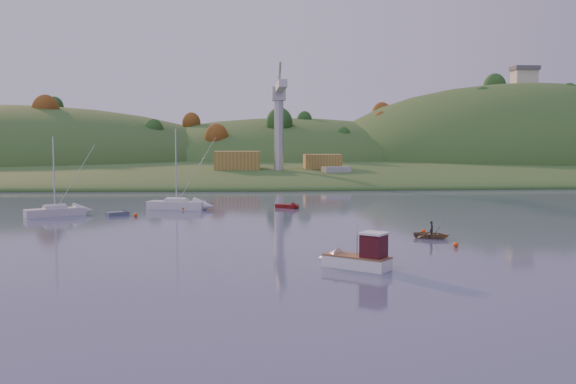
{
  "coord_description": "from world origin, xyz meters",
  "views": [
    {
      "loc": [
        -5.89,
        -33.61,
        10.12
      ],
      "look_at": [
        -1.14,
        38.78,
        4.13
      ],
      "focal_mm": 40.0,
      "sensor_mm": 36.0,
      "label": 1
    }
  ],
  "objects": [
    {
      "name": "buoy_0",
      "position": [
        13.73,
        24.71,
        0.25
      ],
      "size": [
        0.5,
        0.5,
        0.5
      ],
      "primitive_type": "sphere",
      "color": "#F3400C",
      "rests_on": "ground"
    },
    {
      "name": "ground",
      "position": [
        0.0,
        0.0,
        0.0
      ],
      "size": [
        500.0,
        500.0,
        0.0
      ],
      "primitive_type": "plane",
      "color": "#343A56",
      "rests_on": "ground"
    },
    {
      "name": "sailboat_far",
      "position": [
        -15.95,
        59.54,
        0.75
      ],
      "size": [
        8.76,
        4.71,
        11.64
      ],
      "rotation": [
        0.0,
        0.0,
        -0.28
      ],
      "color": "silver",
      "rests_on": "ground"
    },
    {
      "name": "buoy_2",
      "position": [
        -20.32,
        50.58,
        0.25
      ],
      "size": [
        0.5,
        0.5,
        0.5
      ],
      "primitive_type": "sphere",
      "color": "#F3400C",
      "rests_on": "ground"
    },
    {
      "name": "shore_slope",
      "position": [
        0.0,
        165.0,
        0.0
      ],
      "size": [
        640.0,
        150.0,
        7.0
      ],
      "primitive_type": "ellipsoid",
      "color": "#304D1E",
      "rests_on": "ground"
    },
    {
      "name": "hill_right",
      "position": [
        95.0,
        195.0,
        0.0
      ],
      "size": [
        150.0,
        130.0,
        60.0
      ],
      "primitive_type": "ellipsoid",
      "color": "#304D1E",
      "rests_on": "ground"
    },
    {
      "name": "dock_crane",
      "position": [
        2.0,
        118.39,
        17.17
      ],
      "size": [
        3.2,
        28.0,
        20.3
      ],
      "color": "#B7B7BC",
      "rests_on": "wharf"
    },
    {
      "name": "grey_dinghy",
      "position": [
        -22.47,
        52.71,
        0.25
      ],
      "size": [
        3.39,
        2.78,
        1.22
      ],
      "rotation": [
        0.0,
        0.0,
        0.57
      ],
      "color": "#515F6B",
      "rests_on": "ground"
    },
    {
      "name": "shed_west",
      "position": [
        -8.0,
        123.0,
        4.8
      ],
      "size": [
        11.0,
        8.0,
        4.8
      ],
      "primitive_type": "cube",
      "color": "olive",
      "rests_on": "wharf"
    },
    {
      "name": "red_tender",
      "position": [
        0.69,
        59.68,
        0.27
      ],
      "size": [
        3.93,
        3.3,
        1.32
      ],
      "rotation": [
        0.0,
        0.0,
        -0.61
      ],
      "color": "#5E0F0D",
      "rests_on": "ground"
    },
    {
      "name": "sailboat_near",
      "position": [
        -31.05,
        52.14,
        0.69
      ],
      "size": [
        7.66,
        5.71,
        10.45
      ],
      "rotation": [
        0.0,
        0.0,
        0.52
      ],
      "color": "silver",
      "rests_on": "ground"
    },
    {
      "name": "canoe",
      "position": [
        13.07,
        30.36,
        0.37
      ],
      "size": [
        4.36,
        3.87,
        0.75
      ],
      "primitive_type": "imported",
      "rotation": [
        0.0,
        0.0,
        1.13
      ],
      "color": "olive",
      "rests_on": "ground"
    },
    {
      "name": "shed_east",
      "position": [
        13.0,
        124.0,
        4.4
      ],
      "size": [
        9.0,
        7.0,
        4.0
      ],
      "primitive_type": "cube",
      "color": "olive",
      "rests_on": "wharf"
    },
    {
      "name": "paddler",
      "position": [
        13.07,
        30.36,
        0.75
      ],
      "size": [
        0.56,
        0.65,
        1.5
      ],
      "primitive_type": "imported",
      "rotation": [
        0.0,
        0.0,
        1.13
      ],
      "color": "black",
      "rests_on": "ground"
    },
    {
      "name": "wharf",
      "position": [
        5.0,
        122.0,
        1.2
      ],
      "size": [
        42.0,
        16.0,
        2.4
      ],
      "primitive_type": "cube",
      "color": "slate",
      "rests_on": "ground"
    },
    {
      "name": "hill_left",
      "position": [
        -90.0,
        200.0,
        0.0
      ],
      "size": [
        170.0,
        140.0,
        44.0
      ],
      "primitive_type": "ellipsoid",
      "color": "#304D1E",
      "rests_on": "ground"
    },
    {
      "name": "fishing_boat",
      "position": [
        2.44,
        15.88,
        0.87
      ],
      "size": [
        6.04,
        5.37,
        3.95
      ],
      "rotation": [
        0.0,
        0.0,
        2.47
      ],
      "color": "white",
      "rests_on": "ground"
    },
    {
      "name": "hilltop_house",
      "position": [
        95.0,
        195.0,
        33.4
      ],
      "size": [
        9.0,
        7.0,
        6.45
      ],
      "color": "beige",
      "rests_on": "hill_right"
    },
    {
      "name": "far_shore",
      "position": [
        0.0,
        230.0,
        0.0
      ],
      "size": [
        620.0,
        220.0,
        1.5
      ],
      "primitive_type": "cube",
      "color": "#304D1E",
      "rests_on": "ground"
    },
    {
      "name": "work_vessel",
      "position": [
        15.0,
        113.84,
        1.35
      ],
      "size": [
        15.61,
        9.11,
        3.79
      ],
      "rotation": [
        0.0,
        0.0,
        0.28
      ],
      "color": "slate",
      "rests_on": "ground"
    },
    {
      "name": "buoy_1",
      "position": [
        13.08,
        33.51,
        0.25
      ],
      "size": [
        0.5,
        0.5,
        0.5
      ],
      "primitive_type": "sphere",
      "color": "#F3400C",
      "rests_on": "ground"
    },
    {
      "name": "buoy_3",
      "position": [
        -14.8,
        58.09,
        0.25
      ],
      "size": [
        0.5,
        0.5,
        0.5
      ],
      "primitive_type": "sphere",
      "color": "#F3400C",
      "rests_on": "ground"
    },
    {
      "name": "hill_center",
      "position": [
        10.0,
        210.0,
        0.0
      ],
      "size": [
        140.0,
        120.0,
        36.0
      ],
      "primitive_type": "ellipsoid",
      "color": "#304D1E",
      "rests_on": "ground"
    },
    {
      "name": "hillside_trees",
      "position": [
        0.0,
        185.0,
        0.0
      ],
      "size": [
        280.0,
        50.0,
        32.0
      ],
      "primitive_type": null,
      "color": "#1D4117",
      "rests_on": "ground"
    }
  ]
}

